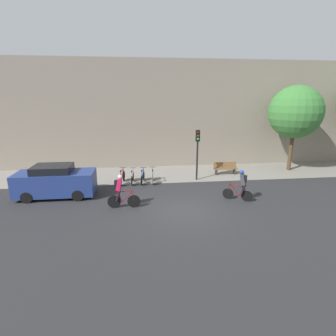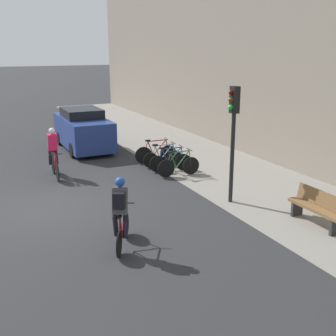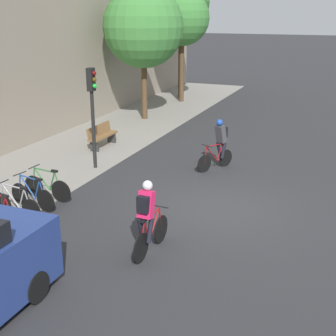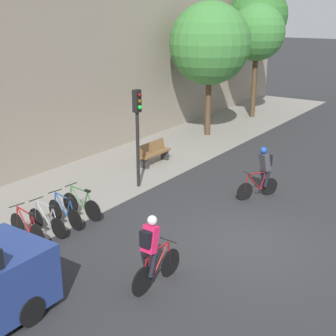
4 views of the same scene
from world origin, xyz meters
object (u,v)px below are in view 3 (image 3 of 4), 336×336
at_px(cyclist_grey, 219,142).
at_px(parked_bike_2, 32,195).
at_px(cyclist_pink, 148,217).
at_px(parked_bike_3, 47,187).
at_px(traffic_light_pole, 92,100).
at_px(parked_bike_1, 16,204).
at_px(bench, 102,135).

distance_m(cyclist_grey, parked_bike_2, 6.55).
bearing_deg(cyclist_grey, cyclist_pink, -177.75).
bearing_deg(cyclist_grey, parked_bike_3, 140.55).
xyz_separation_m(cyclist_grey, traffic_light_pole, (-1.58, 4.00, 1.45)).
height_order(parked_bike_1, traffic_light_pole, traffic_light_pole).
bearing_deg(parked_bike_2, cyclist_grey, -35.67).
height_order(parked_bike_1, parked_bike_2, parked_bike_2).
bearing_deg(cyclist_pink, parked_bike_3, 65.18).
xyz_separation_m(cyclist_pink, cyclist_grey, (6.50, 0.26, 0.00)).
bearing_deg(cyclist_grey, parked_bike_2, 144.33).
xyz_separation_m(cyclist_pink, parked_bike_2, (1.20, 4.06, -0.56)).
xyz_separation_m(cyclist_grey, bench, (0.83, 5.11, -0.47)).
bearing_deg(parked_bike_3, cyclist_grey, -39.45).
height_order(parked_bike_3, bench, parked_bike_3).
bearing_deg(traffic_light_pole, parked_bike_3, -176.29).
relative_size(parked_bike_1, parked_bike_3, 0.99).
bearing_deg(parked_bike_1, cyclist_pink, -97.40).
bearing_deg(parked_bike_1, parked_bike_2, 0.05).
relative_size(parked_bike_3, traffic_light_pole, 0.47).
xyz_separation_m(cyclist_pink, parked_bike_1, (0.53, 4.06, -0.57)).
relative_size(parked_bike_1, parked_bike_2, 1.00).
bearing_deg(cyclist_pink, parked_bike_2, 73.51).
height_order(cyclist_grey, parked_bike_2, cyclist_grey).
height_order(cyclist_grey, traffic_light_pole, traffic_light_pole).
relative_size(cyclist_grey, parked_bike_3, 1.07).
xyz_separation_m(cyclist_pink, traffic_light_pole, (4.92, 4.26, 1.45)).
xyz_separation_m(cyclist_pink, parked_bike_3, (1.88, 4.06, -0.55)).
bearing_deg(parked_bike_1, traffic_light_pole, 2.59).
height_order(cyclist_grey, parked_bike_3, cyclist_grey).
bearing_deg(cyclist_pink, bench, 36.23).
xyz_separation_m(parked_bike_3, traffic_light_pole, (3.05, 0.20, 2.00)).
bearing_deg(bench, cyclist_pink, -143.77).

